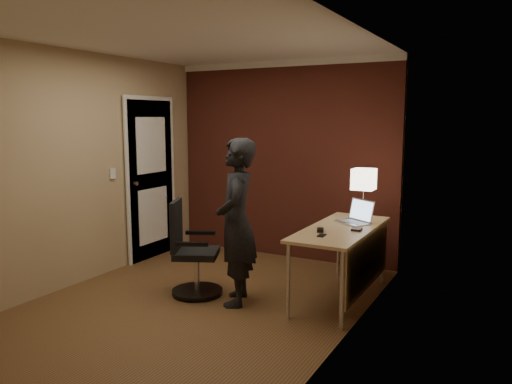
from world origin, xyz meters
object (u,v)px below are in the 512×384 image
at_px(desk_lamp, 364,180).
at_px(phone, 322,235).
at_px(desk, 348,241).
at_px(office_chair, 191,254).
at_px(mouse, 320,230).
at_px(person, 236,222).
at_px(laptop, 357,216).
at_px(wallet, 357,229).

bearing_deg(desk_lamp, phone, -96.55).
height_order(desk, office_chair, office_chair).
bearing_deg(office_chair, mouse, 13.93).
xyz_separation_m(desk_lamp, person, (-0.92, -1.06, -0.34)).
xyz_separation_m(laptop, wallet, (0.11, -0.36, -0.05)).
bearing_deg(mouse, office_chair, 174.72).
bearing_deg(person, phone, 74.78).
xyz_separation_m(desk, office_chair, (-1.46, -0.58, -0.18)).
distance_m(office_chair, person, 0.65).
bearing_deg(phone, laptop, 77.83).
xyz_separation_m(laptop, mouse, (-0.18, -0.57, -0.05)).
height_order(laptop, wallet, laptop).
height_order(desk_lamp, mouse, desk_lamp).
relative_size(desk, person, 0.93).
distance_m(desk_lamp, office_chair, 1.95).
bearing_deg(laptop, desk, -88.45).
bearing_deg(desk, desk_lamp, 90.81).
height_order(laptop, mouse, laptop).
bearing_deg(person, laptop, 108.34).
distance_m(mouse, wallet, 0.36).
bearing_deg(office_chair, laptop, 31.37).
relative_size(desk_lamp, mouse, 5.35).
bearing_deg(desk, person, -149.03).
height_order(mouse, wallet, mouse).
bearing_deg(mouse, laptop, 53.38).
bearing_deg(desk_lamp, office_chair, -143.06).
height_order(desk, phone, phone).
bearing_deg(desk_lamp, laptop, -90.27).
distance_m(phone, wallet, 0.42).
relative_size(phone, office_chair, 0.12).
relative_size(mouse, wallet, 0.91).
relative_size(laptop, mouse, 4.17).
distance_m(desk_lamp, mouse, 0.89).
height_order(phone, person, person).
relative_size(laptop, wallet, 3.79).
relative_size(mouse, person, 0.06).
bearing_deg(wallet, desk_lamp, 100.90).
xyz_separation_m(desk_lamp, mouse, (-0.18, -0.77, -0.40)).
relative_size(mouse, phone, 0.87).
relative_size(wallet, office_chair, 0.12).
xyz_separation_m(desk, person, (-0.93, -0.56, 0.20)).
bearing_deg(mouse, person, -177.94).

